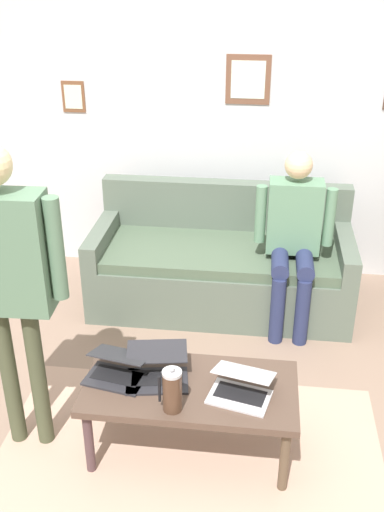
{
  "coord_description": "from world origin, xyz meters",
  "views": [
    {
      "loc": [
        -0.46,
        2.49,
        2.46
      ],
      "look_at": [
        -0.06,
        -0.74,
        0.8
      ],
      "focal_mm": 41.82,
      "sensor_mm": 36.0,
      "label": 1
    }
  ],
  "objects_px": {
    "laptop_left": "(241,388)",
    "person_standing": "(6,267)",
    "couch": "(221,266)",
    "coffee_table": "(190,393)",
    "person_seated": "(294,232)",
    "french_press": "(172,390)",
    "laptop_center": "(157,370)",
    "laptop_right": "(118,370)"
  },
  "relations": [
    {
      "from": "laptop_left",
      "to": "person_standing",
      "type": "xyz_separation_m",
      "value": [
        1.16,
        -0.01,
        0.62
      ]
    },
    {
      "from": "couch",
      "to": "coffee_table",
      "type": "xyz_separation_m",
      "value": [
        0.04,
        1.6,
        0.08
      ]
    },
    {
      "from": "person_standing",
      "to": "person_seated",
      "type": "bearing_deg",
      "value": -135.68
    },
    {
      "from": "coffee_table",
      "to": "person_seated",
      "type": "bearing_deg",
      "value": -111.88
    },
    {
      "from": "french_press",
      "to": "person_standing",
      "type": "bearing_deg",
      "value": -10.51
    },
    {
      "from": "laptop_left",
      "to": "laptop_center",
      "type": "relative_size",
      "value": 0.97
    },
    {
      "from": "laptop_left",
      "to": "couch",
      "type": "bearing_deg",
      "value": -82.08
    },
    {
      "from": "laptop_left",
      "to": "french_press",
      "type": "relative_size",
      "value": 1.39
    },
    {
      "from": "laptop_left",
      "to": "french_press",
      "type": "distance_m",
      "value": 0.37
    },
    {
      "from": "laptop_center",
      "to": "french_press",
      "type": "height_order",
      "value": "french_press"
    },
    {
      "from": "coffee_table",
      "to": "laptop_center",
      "type": "xyz_separation_m",
      "value": [
        0.18,
        -0.05,
        0.09
      ]
    },
    {
      "from": "person_standing",
      "to": "coffee_table",
      "type": "bearing_deg",
      "value": -177.7
    },
    {
      "from": "coffee_table",
      "to": "person_seated",
      "type": "distance_m",
      "value": 1.52
    },
    {
      "from": "french_press",
      "to": "coffee_table",
      "type": "bearing_deg",
      "value": -108.9
    },
    {
      "from": "laptop_right",
      "to": "french_press",
      "type": "distance_m",
      "value": 0.4
    },
    {
      "from": "coffee_table",
      "to": "laptop_left",
      "type": "xyz_separation_m",
      "value": [
        -0.27,
        0.04,
        0.09
      ]
    },
    {
      "from": "laptop_right",
      "to": "person_seated",
      "type": "distance_m",
      "value": 1.67
    },
    {
      "from": "couch",
      "to": "laptop_left",
      "type": "height_order",
      "value": "couch"
    },
    {
      "from": "couch",
      "to": "laptop_right",
      "type": "height_order",
      "value": "couch"
    },
    {
      "from": "laptop_left",
      "to": "person_seated",
      "type": "xyz_separation_m",
      "value": [
        -0.29,
        -1.42,
        0.25
      ]
    },
    {
      "from": "couch",
      "to": "coffee_table",
      "type": "relative_size",
      "value": 1.73
    },
    {
      "from": "laptop_left",
      "to": "laptop_center",
      "type": "distance_m",
      "value": 0.46
    },
    {
      "from": "couch",
      "to": "laptop_left",
      "type": "xyz_separation_m",
      "value": [
        -0.23,
        1.65,
        0.17
      ]
    },
    {
      "from": "couch",
      "to": "french_press",
      "type": "xyz_separation_m",
      "value": [
        0.1,
        1.79,
        0.25
      ]
    },
    {
      "from": "coffee_table",
      "to": "laptop_left",
      "type": "bearing_deg",
      "value": 171.13
    },
    {
      "from": "laptop_left",
      "to": "person_standing",
      "type": "relative_size",
      "value": 0.21
    },
    {
      "from": "coffee_table",
      "to": "french_press",
      "type": "distance_m",
      "value": 0.26
    },
    {
      "from": "couch",
      "to": "person_seated",
      "type": "height_order",
      "value": "person_seated"
    },
    {
      "from": "laptop_center",
      "to": "person_seated",
      "type": "xyz_separation_m",
      "value": [
        -0.74,
        -1.33,
        0.25
      ]
    },
    {
      "from": "french_press",
      "to": "laptop_center",
      "type": "bearing_deg",
      "value": -63.37
    },
    {
      "from": "couch",
      "to": "laptop_center",
      "type": "height_order",
      "value": "couch"
    },
    {
      "from": "laptop_left",
      "to": "person_seated",
      "type": "bearing_deg",
      "value": -101.43
    },
    {
      "from": "person_seated",
      "to": "laptop_left",
      "type": "bearing_deg",
      "value": 78.57
    },
    {
      "from": "laptop_right",
      "to": "person_standing",
      "type": "distance_m",
      "value": 0.8
    },
    {
      "from": "couch",
      "to": "french_press",
      "type": "height_order",
      "value": "couch"
    },
    {
      "from": "laptop_center",
      "to": "person_seated",
      "type": "height_order",
      "value": "person_seated"
    },
    {
      "from": "person_standing",
      "to": "laptop_right",
      "type": "bearing_deg",
      "value": -172.87
    },
    {
      "from": "laptop_center",
      "to": "person_seated",
      "type": "distance_m",
      "value": 1.54
    },
    {
      "from": "couch",
      "to": "laptop_center",
      "type": "xyz_separation_m",
      "value": [
        0.22,
        1.56,
        0.18
      ]
    },
    {
      "from": "laptop_left",
      "to": "laptop_right",
      "type": "bearing_deg",
      "value": -5.91
    },
    {
      "from": "laptop_right",
      "to": "french_press",
      "type": "height_order",
      "value": "french_press"
    },
    {
      "from": "laptop_left",
      "to": "laptop_right",
      "type": "distance_m",
      "value": 0.66
    }
  ]
}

